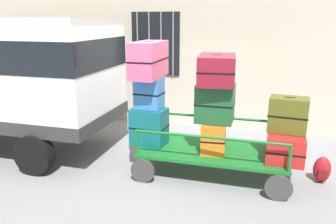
{
  "coord_description": "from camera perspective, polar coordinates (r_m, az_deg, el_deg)",
  "views": [
    {
      "loc": [
        1.38,
        -5.39,
        2.59
      ],
      "look_at": [
        -0.1,
        -0.15,
        1.05
      ],
      "focal_mm": 35.4,
      "sensor_mm": 36.0,
      "label": 1
    }
  ],
  "objects": [
    {
      "name": "ground_plane",
      "position": [
        6.13,
        1.31,
        -9.19
      ],
      "size": [
        40.0,
        40.0,
        0.0
      ],
      "primitive_type": "plane",
      "color": "gray"
    },
    {
      "name": "building_wall",
      "position": [
        8.07,
        6.13,
        15.04
      ],
      "size": [
        12.0,
        0.38,
        5.0
      ],
      "color": "#BCB29E",
      "rests_on": "ground"
    },
    {
      "name": "luggage_cart",
      "position": [
        5.73,
        7.78,
        -7.08
      ],
      "size": [
        2.51,
        1.28,
        0.45
      ],
      "color": "#146023",
      "rests_on": "ground"
    },
    {
      "name": "cart_railing",
      "position": [
        5.58,
        7.94,
        -3.0
      ],
      "size": [
        2.4,
        1.14,
        0.43
      ],
      "color": "#146023",
      "rests_on": "luggage_cart"
    },
    {
      "name": "suitcase_left_bottom",
      "position": [
        5.81,
        -3.27,
        -2.49
      ],
      "size": [
        0.64,
        0.48,
        0.65
      ],
      "color": "#0F5960",
      "rests_on": "luggage_cart"
    },
    {
      "name": "suitcase_left_middle",
      "position": [
        5.68,
        -3.28,
        3.26
      ],
      "size": [
        0.49,
        0.39,
        0.54
      ],
      "color": "#3372C6",
      "rests_on": "suitcase_left_bottom"
    },
    {
      "name": "suitcase_left_top",
      "position": [
        5.6,
        -3.31,
        8.99
      ],
      "size": [
        0.43,
        0.94,
        0.6
      ],
      "color": "#CC4C72",
      "rests_on": "suitcase_left_middle"
    },
    {
      "name": "suitcase_midleft_bottom",
      "position": [
        5.58,
        7.86,
        -4.14
      ],
      "size": [
        0.45,
        0.66,
        0.51
      ],
      "color": "orange",
      "rests_on": "luggage_cart"
    },
    {
      "name": "suitcase_midleft_middle",
      "position": [
        5.44,
        8.1,
        1.55
      ],
      "size": [
        0.61,
        0.5,
        0.63
      ],
      "color": "#194C28",
      "rests_on": "suitcase_midleft_bottom"
    },
    {
      "name": "suitcase_midleft_top",
      "position": [
        5.37,
        8.38,
        7.27
      ],
      "size": [
        0.66,
        0.94,
        0.46
      ],
      "color": "maroon",
      "rests_on": "suitcase_midleft_middle"
    },
    {
      "name": "suitcase_center_bottom",
      "position": [
        5.59,
        19.51,
        -5.34
      ],
      "size": [
        0.6,
        0.9,
        0.43
      ],
      "color": "#B21E1E",
      "rests_on": "luggage_cart"
    },
    {
      "name": "suitcase_center_middle",
      "position": [
        5.48,
        19.95,
        -0.42
      ],
      "size": [
        0.62,
        0.45,
        0.55
      ],
      "color": "#4C5119",
      "rests_on": "suitcase_center_bottom"
    },
    {
      "name": "backpack",
      "position": [
        6.02,
        24.99,
        -9.0
      ],
      "size": [
        0.27,
        0.22,
        0.44
      ],
      "color": "maroon",
      "rests_on": "ground"
    }
  ]
}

